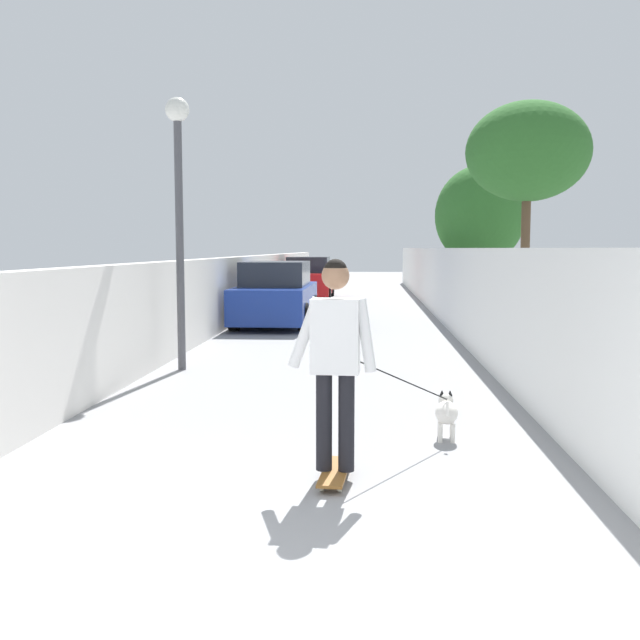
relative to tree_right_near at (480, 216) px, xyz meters
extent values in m
plane|color=gray|center=(-5.00, 4.07, -2.84)|extent=(80.00, 80.00, 0.00)
cube|color=silver|center=(-7.00, 6.75, -2.02)|extent=(48.00, 0.30, 1.64)
cube|color=white|center=(-7.00, 1.38, -1.91)|extent=(48.00, 0.30, 1.87)
cylinder|color=#473523|center=(0.00, 0.00, -1.82)|extent=(0.25, 0.25, 2.04)
ellipsoid|color=#2D6628|center=(0.00, 0.00, 0.01)|extent=(2.70, 2.70, 3.01)
cylinder|color=brown|center=(-6.00, -0.12, -1.26)|extent=(0.20, 0.20, 3.17)
ellipsoid|color=#2D6628|center=(-6.00, -0.12, 1.14)|extent=(2.70, 2.70, 2.18)
cylinder|color=#4C4C51|center=(-11.62, 6.20, -0.96)|extent=(0.12, 0.12, 3.76)
sphere|color=silver|center=(-11.62, 6.20, 1.07)|extent=(0.36, 0.36, 0.36)
cube|color=brown|center=(-16.81, 3.60, -2.77)|extent=(0.81, 0.26, 0.02)
cylinder|color=beige|center=(-16.53, 3.65, -2.81)|extent=(0.06, 0.03, 0.06)
cylinder|color=beige|center=(-16.54, 3.51, -2.81)|extent=(0.06, 0.03, 0.06)
cylinder|color=beige|center=(-17.09, 3.69, -2.81)|extent=(0.06, 0.03, 0.06)
cylinder|color=beige|center=(-17.10, 3.55, -2.81)|extent=(0.06, 0.03, 0.06)
cylinder|color=black|center=(-16.81, 3.69, -2.36)|extent=(0.14, 0.14, 0.79)
cylinder|color=black|center=(-16.82, 3.51, -2.36)|extent=(0.14, 0.14, 0.79)
cube|color=white|center=(-16.81, 3.60, -1.67)|extent=(0.25, 0.39, 0.59)
cylinder|color=white|center=(-16.80, 3.84, -1.64)|extent=(0.11, 0.29, 0.58)
cylinder|color=white|center=(-16.83, 3.36, -1.66)|extent=(0.10, 0.18, 0.59)
sphere|color=#9E7051|center=(-16.81, 3.60, -1.19)|extent=(0.22, 0.22, 0.22)
sphere|color=black|center=(-16.81, 3.60, -1.15)|extent=(0.19, 0.19, 0.19)
ellipsoid|color=white|center=(-15.49, 2.58, -2.57)|extent=(0.36, 0.24, 0.22)
sphere|color=white|center=(-15.26, 2.56, -2.50)|extent=(0.15, 0.15, 0.15)
cone|color=black|center=(-15.26, 2.60, -2.42)|extent=(0.05, 0.05, 0.06)
cone|color=black|center=(-15.26, 2.52, -2.42)|extent=(0.05, 0.05, 0.06)
cylinder|color=white|center=(-15.38, 2.63, -2.75)|extent=(0.04, 0.04, 0.18)
cylinder|color=white|center=(-15.39, 2.51, -2.75)|extent=(0.04, 0.04, 0.18)
cylinder|color=white|center=(-15.60, 2.65, -2.75)|extent=(0.04, 0.04, 0.18)
cylinder|color=white|center=(-15.61, 2.53, -2.75)|extent=(0.04, 0.04, 0.18)
cylinder|color=white|center=(-15.72, 2.59, -2.49)|extent=(0.14, 0.04, 0.13)
cylinder|color=black|center=(-16.15, 3.09, -2.11)|extent=(1.33, 1.04, 0.66)
cube|color=navy|center=(-4.92, 5.60, -2.28)|extent=(4.33, 1.70, 0.80)
cube|color=#262B33|center=(-4.92, 5.60, -1.60)|extent=(2.25, 1.50, 0.60)
cylinder|color=black|center=(-3.58, 6.39, -2.52)|extent=(0.64, 0.22, 0.64)
cylinder|color=black|center=(-3.58, 4.81, -2.52)|extent=(0.64, 0.22, 0.64)
cylinder|color=black|center=(-6.27, 6.39, -2.52)|extent=(0.64, 0.22, 0.64)
cylinder|color=black|center=(-6.27, 4.81, -2.52)|extent=(0.64, 0.22, 0.64)
cube|color=#B71414|center=(4.71, 5.60, -2.28)|extent=(3.80, 1.70, 0.80)
cube|color=#262B33|center=(4.71, 5.60, -1.60)|extent=(1.98, 1.50, 0.60)
cylinder|color=black|center=(5.89, 6.39, -2.52)|extent=(0.64, 0.22, 0.64)
cylinder|color=black|center=(5.89, 4.81, -2.52)|extent=(0.64, 0.22, 0.64)
cylinder|color=black|center=(3.53, 6.39, -2.52)|extent=(0.64, 0.22, 0.64)
cylinder|color=black|center=(3.53, 4.81, -2.52)|extent=(0.64, 0.22, 0.64)
camera|label=1|loc=(-22.51, 3.34, -0.98)|focal=40.84mm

